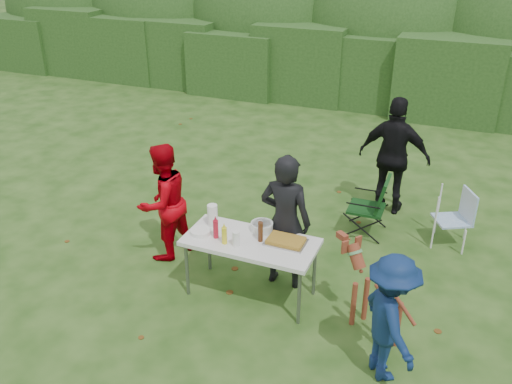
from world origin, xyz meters
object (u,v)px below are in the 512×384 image
at_px(camping_chair, 366,205).
at_px(mustard_bottle, 224,236).
at_px(person_cook, 285,222).
at_px(ketchup_bottle, 216,229).
at_px(folding_table, 251,244).
at_px(child, 390,319).
at_px(lawn_chair, 452,218).
at_px(person_black_puffy, 394,156).
at_px(dog, 377,299).
at_px(person_red_jacket, 163,202).
at_px(beer_bottle, 260,232).
at_px(paper_towel_roll, 213,215).

relative_size(camping_chair, mustard_bottle, 4.39).
xyz_separation_m(person_cook, ketchup_bottle, (-0.66, -0.48, 0.01)).
bearing_deg(folding_table, child, -21.39).
relative_size(lawn_chair, mustard_bottle, 3.95).
height_order(folding_table, person_cook, person_cook).
distance_m(folding_table, person_black_puffy, 2.95).
distance_m(dog, lawn_chair, 2.29).
height_order(folding_table, person_black_puffy, person_black_puffy).
bearing_deg(person_red_jacket, mustard_bottle, 82.25).
relative_size(folding_table, ketchup_bottle, 6.82).
relative_size(person_cook, child, 1.26).
relative_size(folding_table, person_red_jacket, 0.97).
bearing_deg(person_red_jacket, dog, 97.80).
relative_size(person_black_puffy, lawn_chair, 2.24).
bearing_deg(beer_bottle, person_black_puffy, 69.51).
xyz_separation_m(folding_table, lawn_chair, (2.04, 2.07, -0.29)).
height_order(folding_table, lawn_chair, lawn_chair).
bearing_deg(lawn_chair, beer_bottle, 18.21).
height_order(camping_chair, ketchup_bottle, ketchup_bottle).
xyz_separation_m(dog, beer_bottle, (-1.37, 0.17, 0.40)).
height_order(folding_table, camping_chair, camping_chair).
bearing_deg(folding_table, lawn_chair, 45.40).
distance_m(person_black_puffy, beer_bottle, 2.87).
bearing_deg(ketchup_bottle, lawn_chair, 41.75).
bearing_deg(dog, ketchup_bottle, 34.83).
xyz_separation_m(dog, camping_chair, (-0.55, 2.06, -0.02)).
height_order(person_black_puffy, child, person_black_puffy).
relative_size(lawn_chair, beer_bottle, 3.29).
height_order(person_cook, mustard_bottle, person_cook).
relative_size(person_black_puffy, paper_towel_roll, 6.80).
relative_size(dog, paper_towel_roll, 3.74).
bearing_deg(person_black_puffy, ketchup_bottle, 65.57).
relative_size(lawn_chair, ketchup_bottle, 3.59).
distance_m(folding_table, dog, 1.50).
relative_size(person_cook, paper_towel_roll, 6.43).
distance_m(folding_table, beer_bottle, 0.21).
relative_size(person_black_puffy, child, 1.33).
relative_size(person_red_jacket, beer_bottle, 6.44).
distance_m(person_red_jacket, camping_chair, 2.77).
bearing_deg(dog, child, 147.68).
relative_size(folding_table, beer_bottle, 6.25).
bearing_deg(mustard_bottle, person_cook, 47.06).
xyz_separation_m(person_cook, person_black_puffy, (0.84, 2.34, 0.05)).
height_order(dog, camping_chair, dog).
distance_m(person_black_puffy, camping_chair, 0.94).
relative_size(child, camping_chair, 1.51).
distance_m(person_red_jacket, child, 3.20).
xyz_separation_m(person_cook, paper_towel_roll, (-0.82, -0.23, 0.03)).
xyz_separation_m(child, dog, (-0.20, 0.51, -0.20)).
distance_m(person_red_jacket, dog, 2.89).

